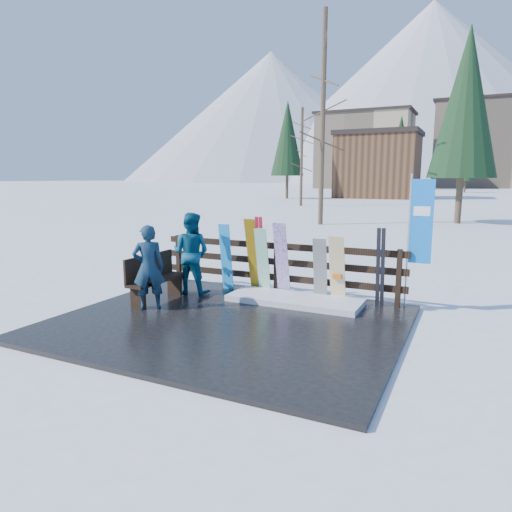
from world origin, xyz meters
The scene contains 19 objects.
ground centered at (0.00, 0.00, 0.00)m, with size 700.00×700.00×0.00m, color white.
deck centered at (0.00, 0.00, 0.04)m, with size 6.00×5.00×0.08m, color black.
fence centered at (0.00, 2.20, 0.74)m, with size 5.60×0.10×1.15m.
snow_patch centered at (0.66, 1.60, 0.14)m, with size 2.72×1.00×0.12m, color white.
bench centered at (-2.03, 0.50, 0.60)m, with size 0.40×1.50×0.97m.
snowboard_0 centered at (-1.15, 1.98, 0.84)m, with size 0.26×0.03×1.52m, color #219DF6.
snowboard_1 centered at (-0.24, 1.98, 0.81)m, with size 0.27×0.03×1.49m, color white.
snowboard_2 centered at (-0.47, 1.98, 0.91)m, with size 0.26×0.03×1.70m, color #F8AD04.
snowboard_3 centered at (0.21, 1.98, 0.88)m, with size 0.29×0.03×1.64m, color white.
snowboard_4 centered at (1.06, 1.98, 0.74)m, with size 0.28×0.03×1.32m, color black.
snowboard_5 centered at (1.42, 1.98, 0.77)m, with size 0.31×0.03×1.41m, color white.
ski_pair_a centered at (-0.32, 2.05, 0.93)m, with size 0.16×0.24×1.70m.
ski_pair_b centered at (2.26, 2.05, 0.87)m, with size 0.17×0.17×1.58m.
rental_flag centered at (2.90, 2.25, 1.69)m, with size 0.45×0.04×2.60m.
person_front centered at (-1.74, -0.02, 0.90)m, with size 0.60×0.39×1.65m, color navy.
person_back centered at (-1.70, 1.40, 0.97)m, with size 0.87×0.68×1.78m, color navy.
resort_buildings centered at (1.03, 115.41, 9.81)m, with size 73.00×87.60×22.60m.
trees centered at (4.31, 45.17, 5.95)m, with size 42.23×68.62×13.59m.
mountains centered at (-10.50, 328.41, 50.20)m, with size 520.00×260.00×120.00m.
Camera 1 is at (3.84, -6.88, 2.60)m, focal length 32.00 mm.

